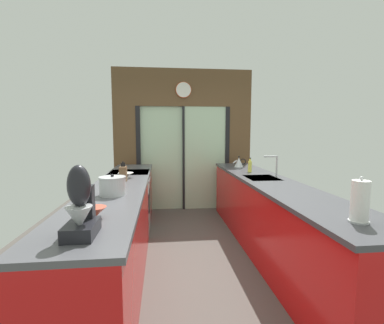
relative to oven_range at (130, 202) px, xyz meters
The scene contains 15 objects.
ground_plane 1.21m from the oven_range, 35.58° to the right, with size 5.04×7.60×0.02m, color #4C4742.
back_wall_unit 1.81m from the oven_range, 51.68° to the left, with size 2.64×0.12×2.70m.
left_counter_run 1.12m from the oven_range, 90.08° to the right, with size 0.62×3.80×0.92m.
right_counter_run 2.05m from the oven_range, 27.56° to the right, with size 0.62×3.80×0.92m.
sink_faucet 2.19m from the oven_range, 19.58° to the right, with size 0.19×0.02×0.29m.
oven_range is the anchor object (origin of this frame).
mixing_bowl_near 2.26m from the oven_range, 89.52° to the right, with size 0.16×0.16×0.08m.
mixing_bowl_mid 1.22m from the oven_range, 89.05° to the right, with size 0.15×0.15×0.08m.
mixing_bowl_far 0.74m from the oven_range, 88.05° to the right, with size 0.20×0.20×0.07m.
knife_block 0.96m from the oven_range, 88.64° to the right, with size 0.08×0.14×0.24m.
stand_mixer 2.61m from the oven_range, 89.58° to the right, with size 0.17×0.27×0.42m.
stock_pot 1.61m from the oven_range, 89.30° to the right, with size 0.25×0.25×0.20m.
kettle 1.92m from the oven_range, 12.27° to the left, with size 0.23×0.15×0.19m.
soap_bottle 1.89m from the oven_range, ahead, with size 0.06×0.06×0.22m.
paper_towel_roll 3.13m from the oven_range, 54.18° to the right, with size 0.13×0.13×0.31m.
Camera 1 is at (-0.42, -2.89, 1.53)m, focal length 25.60 mm.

